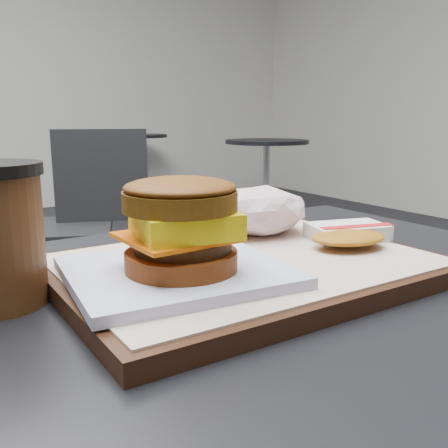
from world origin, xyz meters
TOP-DOWN VIEW (x-y plane):
  - serving_tray at (0.03, 0.03)m, footprint 0.38×0.28m
  - breakfast_sandwich at (-0.06, 0.01)m, footprint 0.21×0.19m
  - hash_brown at (0.16, 0.02)m, footprint 0.13×0.11m
  - crumpled_wrapper at (0.10, 0.12)m, footprint 0.13×0.10m
  - neighbor_chair at (0.34, 1.74)m, footprint 0.65×0.55m
  - bg_table_near at (2.20, 2.80)m, footprint 0.66×0.66m
  - bg_table_far at (1.80, 4.50)m, footprint 0.66×0.66m

SIDE VIEW (x-z plane):
  - neighbor_chair at x=0.34m, z-range 0.07..0.95m
  - bg_table_near at x=2.20m, z-range 0.19..0.94m
  - bg_table_far at x=1.80m, z-range 0.19..0.94m
  - serving_tray at x=0.03m, z-range 0.77..0.79m
  - hash_brown at x=0.16m, z-range 0.79..0.81m
  - crumpled_wrapper at x=0.10m, z-range 0.79..0.85m
  - breakfast_sandwich at x=-0.06m, z-range 0.78..0.88m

